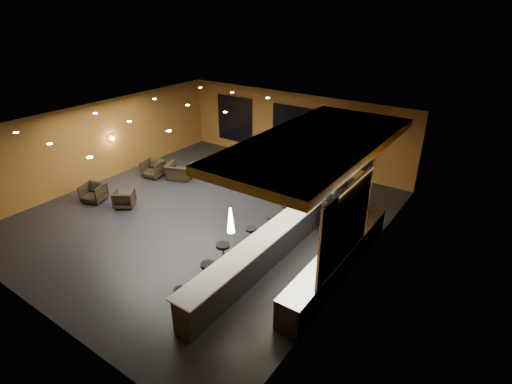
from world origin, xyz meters
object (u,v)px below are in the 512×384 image
Objects in this scene: staff_c at (349,209)px; bar_counter at (272,245)px; bar_stool_1 at (208,273)px; bar_stool_4 at (273,224)px; pendant_0 at (231,220)px; pendant_1 at (282,186)px; bar_stool_0 at (181,297)px; pendant_2 at (320,161)px; bar_stool_5 at (286,211)px; armchair_c at (153,169)px; column at (337,163)px; bar_stool_6 at (304,197)px; staff_b at (342,203)px; bar_stool_2 at (223,253)px; prep_counter at (338,261)px; staff_a at (327,213)px; armchair_d at (180,171)px; armchair_a at (94,193)px; armchair_b at (124,199)px; bar_stool_3 at (251,235)px.

bar_counter is at bearing -97.16° from staff_c.
bar_stool_4 is at bearing 89.69° from bar_stool_1.
staff_c is at bearing 43.83° from bar_stool_4.
pendant_0 is at bearing 17.87° from bar_stool_1.
pendant_1 is at bearing -41.07° from bar_stool_4.
pendant_1 reaches higher than bar_counter.
bar_stool_0 is (-0.67, -3.82, -1.89)m from pendant_1.
bar_stool_5 is (-0.81, -0.78, -1.89)m from pendant_2.
column is at bearing 4.19° from armchair_c.
bar_stool_6 is at bearing 102.54° from bar_counter.
bar_counter is 11.43× the size of pendant_2.
bar_stool_6 is (-1.66, 0.33, -0.37)m from staff_b.
bar_stool_5 is (0.12, 3.47, -0.09)m from bar_stool_2.
prep_counter is 8.57× the size of pendant_0.
pendant_1 is 2.03m from bar_stool_4.
pendant_0 is (0.00, -2.00, 1.85)m from bar_counter.
pendant_0 is 4.69m from bar_stool_5.
bar_counter reaches higher than bar_stool_5.
pendant_1 is 0.45× the size of staff_a.
bar_stool_6 is (-0.10, 5.76, -0.01)m from bar_stool_1.
armchair_c is (-8.88, -0.86, -0.51)m from staff_b.
bar_stool_6 is at bearing 104.53° from pendant_1.
pendant_2 is 0.85× the size of bar_stool_6.
bar_stool_4 and bar_stool_6 have the same top height.
prep_counter is 3.73m from pendant_2.
staff_b is 7.74m from armchair_d.
armchair_a is 0.99× the size of bar_stool_1.
prep_counter is 7.26× the size of bar_stool_4.
armchair_b is (-7.42, -2.75, -0.43)m from staff_a.
pendant_2 is 1.96m from staff_c.
pendant_2 is 6.63m from bar_stool_0.
bar_stool_1 is at bearing -107.20° from bar_counter.
pendant_1 is at bearing -24.51° from armchair_c.
pendant_2 is (0.00, 2.50, 0.00)m from pendant_1.
pendant_0 is 0.41× the size of staff_c.
pendant_2 is (-2.00, 2.50, 1.92)m from prep_counter.
staff_a is at bearing 65.66° from bar_stool_2.
bar_stool_1 reaches higher than bar_stool_6.
bar_counter reaches higher than bar_stool_3.
armchair_a reaches higher than armchair_b.
bar_stool_4 is (-1.94, -1.86, -0.33)m from staff_c.
bar_stool_2 is (5.76, -0.91, 0.20)m from armchair_b.
armchair_b is 5.81m from bar_stool_3.
bar_stool_5 is (5.89, 2.56, 0.11)m from armchair_b.
bar_stool_2 is 2.35m from bar_stool_4.
bar_stool_4 reaches higher than armchair_a.
staff_a is 2.12× the size of bar_stool_3.
prep_counter is 6.91× the size of armchair_c.
armchair_b is at bearing -156.48° from bar_stool_5.
column is 7.19m from armchair_d.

